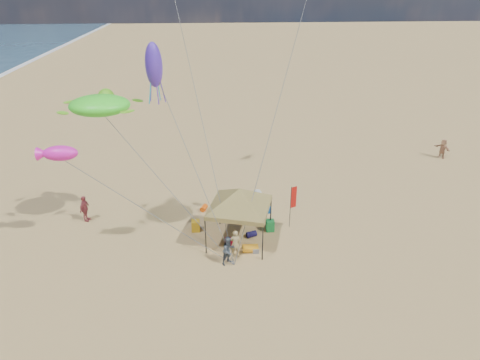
{
  "coord_description": "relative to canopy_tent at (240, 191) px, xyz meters",
  "views": [
    {
      "loc": [
        -1.61,
        -18.42,
        14.26
      ],
      "look_at": [
        0.0,
        3.0,
        4.0
      ],
      "focal_mm": 31.71,
      "sensor_mm": 36.0,
      "label": 1
    }
  ],
  "objects": [
    {
      "name": "feather_flag",
      "position": [
        3.4,
        1.39,
        -1.47
      ],
      "size": [
        0.4,
        0.2,
        2.84
      ],
      "color": "black",
      "rests_on": "ground"
    },
    {
      "name": "person_near_c",
      "position": [
        1.47,
        3.6,
        -2.59
      ],
      "size": [
        1.16,
        0.92,
        1.57
      ],
      "primitive_type": "imported",
      "rotation": [
        0.0,
        0.0,
        2.76
      ],
      "color": "silver",
      "rests_on": "ground"
    },
    {
      "name": "turtle_kite",
      "position": [
        -7.4,
        1.26,
        4.75
      ],
      "size": [
        3.59,
        3.04,
        1.08
      ],
      "primitive_type": "ellipsoid",
      "rotation": [
        0.0,
        0.0,
        0.15
      ],
      "color": "#41FF2C",
      "rests_on": "ground"
    },
    {
      "name": "person_near_b",
      "position": [
        -0.76,
        -2.18,
        -2.53
      ],
      "size": [
        1.04,
        1.01,
        1.69
      ],
      "primitive_type": "imported",
      "rotation": [
        0.0,
        0.0,
        0.67
      ],
      "color": "#3D4853",
      "rests_on": "ground"
    },
    {
      "name": "crate_grey",
      "position": [
        0.83,
        -1.29,
        -3.23
      ],
      "size": [
        0.34,
        0.3,
        0.28
      ],
      "primitive_type": "cube",
      "color": "slate",
      "rests_on": "ground"
    },
    {
      "name": "cooler_blue",
      "position": [
        2.07,
        3.24,
        -3.18
      ],
      "size": [
        0.54,
        0.38,
        0.38
      ],
      "primitive_type": "cube",
      "color": "#124F94",
      "rests_on": "ground"
    },
    {
      "name": "bag_orange",
      "position": [
        -2.15,
        3.86,
        -3.19
      ],
      "size": [
        0.54,
        0.69,
        0.36
      ],
      "primitive_type": "cylinder",
      "rotation": [
        0.0,
        1.57,
        1.22
      ],
      "color": "#DE500C",
      "rests_on": "ground"
    },
    {
      "name": "person_far_c",
      "position": [
        18.6,
        11.66,
        -2.52
      ],
      "size": [
        1.13,
        1.65,
        1.71
      ],
      "primitive_type": "imported",
      "rotation": [
        0.0,
        0.0,
        5.15
      ],
      "color": "tan",
      "rests_on": "ground"
    },
    {
      "name": "person_near_a",
      "position": [
        -0.36,
        -1.54,
        -2.52
      ],
      "size": [
        0.64,
        0.44,
        1.69
      ],
      "primitive_type": "imported",
      "rotation": [
        0.0,
        0.0,
        3.2
      ],
      "color": "tan",
      "rests_on": "ground"
    },
    {
      "name": "person_far_a",
      "position": [
        -9.75,
        3.07,
        -2.48
      ],
      "size": [
        0.67,
        1.11,
        1.78
      ],
      "primitive_type": "imported",
      "rotation": [
        0.0,
        0.0,
        1.33
      ],
      "color": "#93383F",
      "rests_on": "ground"
    },
    {
      "name": "chair_yellow",
      "position": [
        -2.64,
        1.33,
        -3.02
      ],
      "size": [
        0.5,
        0.5,
        0.7
      ],
      "primitive_type": "cube",
      "color": "gold",
      "rests_on": "ground"
    },
    {
      "name": "canopy_tent",
      "position": [
        0.0,
        0.0,
        0.0
      ],
      "size": [
        6.32,
        6.32,
        4.05
      ],
      "color": "black",
      "rests_on": "ground"
    },
    {
      "name": "squid_kite",
      "position": [
        -4.38,
        1.41,
        6.8
      ],
      "size": [
        1.11,
        1.11,
        2.35
      ],
      "primitive_type": "ellipsoid",
      "rotation": [
        0.0,
        0.0,
        -0.26
      ],
      "color": "#502CC6",
      "rests_on": "ground"
    },
    {
      "name": "fish_kite",
      "position": [
        -9.42,
        -0.12,
        2.62
      ],
      "size": [
        2.02,
        1.45,
        0.81
      ],
      "primitive_type": "ellipsoid",
      "rotation": [
        0.0,
        0.0,
        -0.33
      ],
      "color": "#F31DBE",
      "rests_on": "ground"
    },
    {
      "name": "ground",
      "position": [
        0.03,
        -2.92,
        -3.37
      ],
      "size": [
        280.0,
        280.0,
        0.0
      ],
      "primitive_type": "plane",
      "color": "tan",
      "rests_on": "ground"
    },
    {
      "name": "cooler_red",
      "position": [
        -0.61,
        -0.31,
        -3.18
      ],
      "size": [
        0.54,
        0.38,
        0.38
      ],
      "primitive_type": "cube",
      "color": "#A80D2E",
      "rests_on": "ground"
    },
    {
      "name": "chair_green",
      "position": [
        1.98,
        1.01,
        -3.02
      ],
      "size": [
        0.5,
        0.5,
        0.7
      ],
      "primitive_type": "cube",
      "color": "#198B39",
      "rests_on": "ground"
    },
    {
      "name": "bag_navy",
      "position": [
        0.75,
        0.38,
        -3.19
      ],
      "size": [
        0.69,
        0.54,
        0.36
      ],
      "primitive_type": "cylinder",
      "rotation": [
        0.0,
        1.57,
        0.35
      ],
      "color": "#110C38",
      "rests_on": "ground"
    },
    {
      "name": "beach_cart",
      "position": [
        0.55,
        -1.13,
        -3.17
      ],
      "size": [
        0.9,
        0.5,
        0.24
      ],
      "primitive_type": "cube",
      "color": "orange",
      "rests_on": "ground"
    }
  ]
}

